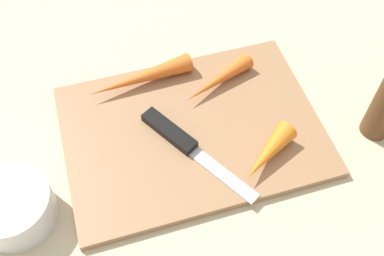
{
  "coord_description": "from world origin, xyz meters",
  "views": [
    {
      "loc": [
        -0.11,
        -0.36,
        0.55
      ],
      "look_at": [
        0.0,
        0.0,
        0.01
      ],
      "focal_mm": 43.11,
      "sensor_mm": 36.0,
      "label": 1
    }
  ],
  "objects_px": {
    "carrot_medium": "(218,80)",
    "carrot_shortest": "(268,153)",
    "cutting_board": "(192,130)",
    "knife": "(176,135)",
    "small_bowl": "(14,208)",
    "carrot_longest": "(141,78)"
  },
  "relations": [
    {
      "from": "carrot_medium",
      "to": "cutting_board",
      "type": "bearing_deg",
      "value": 23.44
    },
    {
      "from": "knife",
      "to": "carrot_shortest",
      "type": "height_order",
      "value": "carrot_shortest"
    },
    {
      "from": "knife",
      "to": "carrot_medium",
      "type": "bearing_deg",
      "value": 100.01
    },
    {
      "from": "small_bowl",
      "to": "carrot_medium",
      "type": "bearing_deg",
      "value": 22.2
    },
    {
      "from": "knife",
      "to": "carrot_longest",
      "type": "xyz_separation_m",
      "value": [
        -0.02,
        0.11,
        0.01
      ]
    },
    {
      "from": "carrot_shortest",
      "to": "carrot_longest",
      "type": "bearing_deg",
      "value": -88.5
    },
    {
      "from": "carrot_shortest",
      "to": "small_bowl",
      "type": "xyz_separation_m",
      "value": [
        -0.33,
        0.02,
        -0.0
      ]
    },
    {
      "from": "carrot_longest",
      "to": "carrot_medium",
      "type": "bearing_deg",
      "value": 154.85
    },
    {
      "from": "small_bowl",
      "to": "carrot_longest",
      "type": "bearing_deg",
      "value": 39.18
    },
    {
      "from": "cutting_board",
      "to": "carrot_longest",
      "type": "relative_size",
      "value": 2.25
    },
    {
      "from": "cutting_board",
      "to": "carrot_medium",
      "type": "bearing_deg",
      "value": 46.96
    },
    {
      "from": "knife",
      "to": "carrot_shortest",
      "type": "relative_size",
      "value": 1.89
    },
    {
      "from": "cutting_board",
      "to": "knife",
      "type": "distance_m",
      "value": 0.03
    },
    {
      "from": "carrot_medium",
      "to": "carrot_longest",
      "type": "bearing_deg",
      "value": -41.17
    },
    {
      "from": "knife",
      "to": "small_bowl",
      "type": "xyz_separation_m",
      "value": [
        -0.22,
        -0.05,
        0.01
      ]
    },
    {
      "from": "cutting_board",
      "to": "carrot_longest",
      "type": "distance_m",
      "value": 0.11
    },
    {
      "from": "cutting_board",
      "to": "carrot_medium",
      "type": "relative_size",
      "value": 2.94
    },
    {
      "from": "cutting_board",
      "to": "small_bowl",
      "type": "relative_size",
      "value": 3.64
    },
    {
      "from": "carrot_medium",
      "to": "carrot_shortest",
      "type": "distance_m",
      "value": 0.14
    },
    {
      "from": "cutting_board",
      "to": "knife",
      "type": "relative_size",
      "value": 1.97
    },
    {
      "from": "knife",
      "to": "carrot_medium",
      "type": "height_order",
      "value": "carrot_medium"
    },
    {
      "from": "carrot_medium",
      "to": "carrot_shortest",
      "type": "relative_size",
      "value": 1.27
    }
  ]
}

